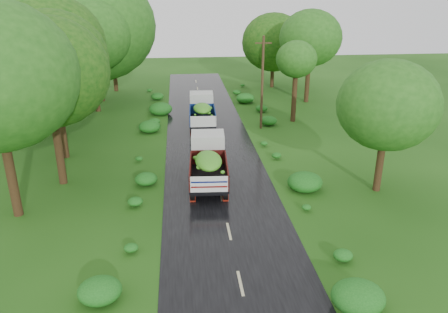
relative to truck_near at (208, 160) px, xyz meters
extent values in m
plane|color=#17420E|center=(0.57, -9.92, -1.42)|extent=(120.00, 120.00, 0.00)
cube|color=black|center=(0.57, -4.92, -1.41)|extent=(6.50, 80.00, 0.02)
cube|color=#BFB78C|center=(0.57, -9.92, -1.40)|extent=(0.12, 1.60, 0.00)
cube|color=#BFB78C|center=(0.57, -5.92, -1.40)|extent=(0.12, 1.60, 0.00)
cube|color=#BFB78C|center=(0.57, -1.92, -1.40)|extent=(0.12, 1.60, 0.00)
cube|color=#BFB78C|center=(0.57, 2.08, -1.40)|extent=(0.12, 1.60, 0.00)
cube|color=#BFB78C|center=(0.57, 6.08, -1.40)|extent=(0.12, 1.60, 0.00)
cube|color=#BFB78C|center=(0.57, 10.08, -1.40)|extent=(0.12, 1.60, 0.00)
cube|color=#BFB78C|center=(0.57, 14.08, -1.40)|extent=(0.12, 1.60, 0.00)
cube|color=#BFB78C|center=(0.57, 18.08, -1.40)|extent=(0.12, 1.60, 0.00)
cube|color=#BFB78C|center=(0.57, 22.08, -1.40)|extent=(0.12, 1.60, 0.00)
cube|color=#BFB78C|center=(0.57, 26.08, -1.40)|extent=(0.12, 1.60, 0.00)
cube|color=#BFB78C|center=(0.57, 30.08, -1.40)|extent=(0.12, 1.60, 0.00)
cube|color=black|center=(-0.02, -0.30, -0.82)|extent=(1.91, 5.35, 0.26)
cylinder|color=black|center=(-0.81, 1.67, -0.96)|extent=(0.31, 0.95, 0.94)
cylinder|color=black|center=(1.00, 1.56, -0.96)|extent=(0.31, 0.95, 0.94)
cylinder|color=black|center=(-0.99, -1.44, -0.96)|extent=(0.31, 0.95, 0.94)
cylinder|color=black|center=(0.82, -1.55, -0.96)|extent=(0.31, 0.95, 0.94)
cylinder|color=black|center=(-1.05, -2.40, -0.96)|extent=(0.31, 0.95, 0.94)
cylinder|color=black|center=(0.77, -2.50, -0.96)|extent=(0.31, 0.95, 0.94)
cube|color=#691409|center=(-1.06, -2.72, -1.16)|extent=(0.32, 0.06, 0.42)
cube|color=#691409|center=(0.75, -2.82, -1.16)|extent=(0.32, 0.06, 0.42)
cube|color=silver|center=(0.10, 1.80, 0.20)|extent=(2.16, 1.89, 1.78)
cube|color=black|center=(-0.07, -1.28, -0.61)|extent=(2.38, 4.14, 0.15)
cube|color=#4C0D0D|center=(-1.11, -1.22, -0.09)|extent=(0.30, 4.02, 0.89)
cube|color=#4C0D0D|center=(0.96, -1.34, -0.09)|extent=(0.30, 4.02, 0.89)
cube|color=#4C0D0D|center=(0.04, 0.69, -0.09)|extent=(2.15, 0.20, 0.89)
cube|color=silver|center=(-0.19, -3.25, -0.09)|extent=(2.15, 0.20, 0.89)
ellipsoid|color=#37981B|center=(-0.07, -1.28, 0.47)|extent=(2.00, 3.48, 0.94)
cube|color=black|center=(0.28, 11.26, -0.83)|extent=(1.75, 5.18, 0.26)
cylinder|color=black|center=(-0.54, 13.15, -0.97)|extent=(0.29, 0.92, 0.91)
cylinder|color=black|center=(1.23, 13.09, -0.97)|extent=(0.29, 0.92, 0.91)
cylinder|color=black|center=(-0.64, 10.12, -0.97)|extent=(0.29, 0.92, 0.91)
cylinder|color=black|center=(1.12, 10.06, -0.97)|extent=(0.29, 0.92, 0.91)
cylinder|color=black|center=(-0.68, 9.19, -0.97)|extent=(0.29, 0.92, 0.91)
cylinder|color=black|center=(1.09, 9.13, -0.97)|extent=(0.29, 0.92, 0.91)
cube|color=#691409|center=(-0.69, 8.88, -1.17)|extent=(0.31, 0.05, 0.41)
cube|color=#691409|center=(1.08, 8.82, -1.17)|extent=(0.31, 0.05, 0.41)
cube|color=silver|center=(0.35, 13.31, 0.16)|extent=(2.07, 1.80, 1.73)
cube|color=black|center=(0.25, 10.30, -0.63)|extent=(2.23, 3.99, 0.15)
cube|color=navy|center=(-0.76, 10.34, -0.13)|extent=(0.21, 3.92, 0.87)
cube|color=navy|center=(1.26, 10.26, -0.13)|extent=(0.21, 3.92, 0.87)
cube|color=navy|center=(0.31, 12.22, -0.13)|extent=(2.10, 0.15, 0.87)
cube|color=silver|center=(0.18, 8.38, -0.13)|extent=(2.10, 0.15, 0.87)
ellipsoid|color=#37981B|center=(0.25, 10.30, 0.42)|extent=(1.88, 3.35, 0.91)
cylinder|color=#382616|center=(5.13, 10.25, 2.35)|extent=(0.22, 0.22, 7.55)
cube|color=#382616|center=(5.13, 10.25, 5.56)|extent=(1.32, 0.20, 0.09)
cylinder|color=black|center=(-10.16, -3.11, 2.71)|extent=(0.48, 0.48, 8.26)
cylinder|color=black|center=(-8.77, 0.73, 2.39)|extent=(0.46, 0.46, 7.63)
ellipsoid|color=#0F430C|center=(-8.77, 0.73, 5.29)|extent=(3.70, 3.70, 3.33)
cylinder|color=black|center=(-9.61, 5.13, 2.35)|extent=(0.46, 0.46, 7.55)
ellipsoid|color=#0F430C|center=(-9.61, 5.13, 5.22)|extent=(3.80, 3.80, 3.42)
cylinder|color=black|center=(-11.10, 10.10, 2.54)|extent=(0.47, 0.47, 7.93)
ellipsoid|color=#0F430C|center=(-11.10, 10.10, 5.56)|extent=(4.12, 4.12, 3.71)
cylinder|color=black|center=(-9.33, 17.21, 2.59)|extent=(0.47, 0.47, 8.02)
ellipsoid|color=#0F430C|center=(-9.33, 17.21, 5.63)|extent=(3.85, 3.85, 3.46)
cylinder|color=black|center=(-9.52, 21.23, 2.83)|extent=(0.48, 0.48, 8.50)
ellipsoid|color=#0F430C|center=(-9.52, 21.23, 6.06)|extent=(4.86, 4.86, 4.38)
cylinder|color=black|center=(-8.68, 25.77, 2.43)|extent=(0.46, 0.46, 7.70)
ellipsoid|color=#0F430C|center=(-8.68, 25.77, 5.35)|extent=(3.79, 3.79, 3.41)
cylinder|color=black|center=(9.68, -2.20, 1.48)|extent=(0.42, 0.42, 5.80)
ellipsoid|color=#1F5816|center=(9.68, -2.20, 3.68)|extent=(3.33, 3.33, 2.99)
cylinder|color=black|center=(8.32, 12.00, 1.65)|extent=(0.43, 0.43, 6.16)
ellipsoid|color=#1F5816|center=(8.32, 12.00, 3.99)|extent=(2.63, 2.63, 2.37)
cylinder|color=black|center=(11.42, 18.64, 2.21)|extent=(0.45, 0.45, 7.27)
ellipsoid|color=#1F5816|center=(11.42, 18.64, 4.97)|extent=(3.50, 3.50, 3.15)
cylinder|color=black|center=(9.36, 25.96, 1.51)|extent=(0.42, 0.42, 5.87)
ellipsoid|color=#1F5816|center=(9.36, 25.96, 3.74)|extent=(3.82, 3.82, 3.44)
camera|label=1|loc=(-1.59, -24.21, 9.71)|focal=35.00mm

